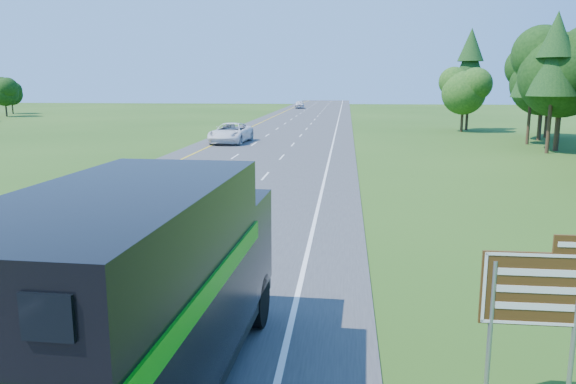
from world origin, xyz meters
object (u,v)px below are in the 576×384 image
object	(u,v)px
exit_sign	(537,296)
horse_truck	(142,293)
far_car	(299,105)
white_suv	(231,133)

from	to	relation	value
exit_sign	horse_truck	bearing A→B (deg)	-171.05
far_car	exit_sign	size ratio (longest dim) A/B	1.59
far_car	exit_sign	distance (m)	117.17
white_suv	exit_sign	size ratio (longest dim) A/B	2.14
horse_truck	far_car	xyz separation A→B (m)	(-7.10, 117.35, -1.33)
horse_truck	white_suv	size ratio (longest dim) A/B	1.38
far_car	exit_sign	world-z (taller)	exit_sign
white_suv	far_car	distance (m)	73.38
horse_truck	white_suv	distance (m)	44.64
horse_truck	far_car	size ratio (longest dim) A/B	1.86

